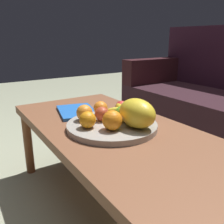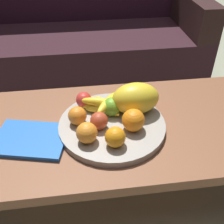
{
  "view_description": "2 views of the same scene",
  "coord_description": "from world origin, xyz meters",
  "px_view_note": "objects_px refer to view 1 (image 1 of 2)",
  "views": [
    {
      "loc": [
        0.82,
        -0.56,
        0.81
      ],
      "look_at": [
        -0.01,
        -0.02,
        0.5
      ],
      "focal_mm": 39.05,
      "sensor_mm": 36.0,
      "label": 1
    },
    {
      "loc": [
        -0.12,
        -0.78,
        1.09
      ],
      "look_at": [
        -0.01,
        -0.02,
        0.5
      ],
      "focal_mm": 43.5,
      "sensor_mm": 36.0,
      "label": 2
    }
  ],
  "objects_px": {
    "orange_back": "(84,113)",
    "apple_left": "(123,114)",
    "banana_bunch": "(123,113)",
    "apple_front": "(102,114)",
    "magazine": "(77,111)",
    "orange_front": "(112,120)",
    "coffee_table": "(117,138)",
    "fruit_bowl": "(112,126)",
    "apple_right": "(122,107)",
    "orange_right": "(101,108)",
    "melon_large_front": "(137,113)",
    "orange_left": "(88,120)"
  },
  "relations": [
    {
      "from": "apple_left",
      "to": "magazine",
      "type": "bearing_deg",
      "value": -164.45
    },
    {
      "from": "orange_back",
      "to": "banana_bunch",
      "type": "height_order",
      "value": "orange_back"
    },
    {
      "from": "melon_large_front",
      "to": "orange_front",
      "type": "xyz_separation_m",
      "value": [
        -0.03,
        -0.1,
        -0.02
      ]
    },
    {
      "from": "apple_right",
      "to": "magazine",
      "type": "distance_m",
      "value": 0.25
    },
    {
      "from": "orange_back",
      "to": "apple_front",
      "type": "bearing_deg",
      "value": 53.41
    },
    {
      "from": "apple_right",
      "to": "magazine",
      "type": "height_order",
      "value": "apple_right"
    },
    {
      "from": "orange_front",
      "to": "orange_left",
      "type": "bearing_deg",
      "value": -135.85
    },
    {
      "from": "coffee_table",
      "to": "apple_front",
      "type": "relative_size",
      "value": 19.44
    },
    {
      "from": "orange_left",
      "to": "orange_back",
      "type": "height_order",
      "value": "orange_back"
    },
    {
      "from": "orange_left",
      "to": "apple_right",
      "type": "xyz_separation_m",
      "value": [
        -0.09,
        0.23,
        -0.0
      ]
    },
    {
      "from": "orange_back",
      "to": "apple_front",
      "type": "relative_size",
      "value": 1.13
    },
    {
      "from": "fruit_bowl",
      "to": "orange_left",
      "type": "relative_size",
      "value": 5.67
    },
    {
      "from": "fruit_bowl",
      "to": "melon_large_front",
      "type": "height_order",
      "value": "melon_large_front"
    },
    {
      "from": "fruit_bowl",
      "to": "apple_right",
      "type": "height_order",
      "value": "apple_right"
    },
    {
      "from": "coffee_table",
      "to": "banana_bunch",
      "type": "xyz_separation_m",
      "value": [
        -0.03,
        0.06,
        0.1
      ]
    },
    {
      "from": "coffee_table",
      "to": "orange_left",
      "type": "distance_m",
      "value": 0.17
    },
    {
      "from": "orange_back",
      "to": "banana_bunch",
      "type": "bearing_deg",
      "value": 64.43
    },
    {
      "from": "fruit_bowl",
      "to": "orange_back",
      "type": "distance_m",
      "value": 0.14
    },
    {
      "from": "banana_bunch",
      "to": "orange_front",
      "type": "bearing_deg",
      "value": -53.18
    },
    {
      "from": "banana_bunch",
      "to": "magazine",
      "type": "bearing_deg",
      "value": -158.85
    },
    {
      "from": "orange_right",
      "to": "banana_bunch",
      "type": "relative_size",
      "value": 0.4
    },
    {
      "from": "orange_right",
      "to": "apple_left",
      "type": "bearing_deg",
      "value": 15.09
    },
    {
      "from": "melon_large_front",
      "to": "banana_bunch",
      "type": "xyz_separation_m",
      "value": [
        -0.12,
        0.02,
        -0.03
      ]
    },
    {
      "from": "melon_large_front",
      "to": "apple_left",
      "type": "distance_m",
      "value": 0.09
    },
    {
      "from": "apple_left",
      "to": "magazine",
      "type": "height_order",
      "value": "apple_left"
    },
    {
      "from": "orange_right",
      "to": "apple_front",
      "type": "bearing_deg",
      "value": -27.04
    },
    {
      "from": "coffee_table",
      "to": "melon_large_front",
      "type": "xyz_separation_m",
      "value": [
        0.08,
        0.04,
        0.13
      ]
    },
    {
      "from": "apple_right",
      "to": "magazine",
      "type": "bearing_deg",
      "value": -142.95
    },
    {
      "from": "orange_right",
      "to": "orange_back",
      "type": "bearing_deg",
      "value": -74.36
    },
    {
      "from": "apple_front",
      "to": "magazine",
      "type": "height_order",
      "value": "apple_front"
    },
    {
      "from": "orange_left",
      "to": "orange_right",
      "type": "distance_m",
      "value": 0.18
    },
    {
      "from": "orange_front",
      "to": "banana_bunch",
      "type": "relative_size",
      "value": 0.48
    },
    {
      "from": "magazine",
      "to": "orange_front",
      "type": "bearing_deg",
      "value": 11.36
    },
    {
      "from": "magazine",
      "to": "orange_right",
      "type": "bearing_deg",
      "value": 29.27
    },
    {
      "from": "apple_right",
      "to": "banana_bunch",
      "type": "xyz_separation_m",
      "value": [
        0.08,
        -0.04,
        -0.0
      ]
    },
    {
      "from": "orange_front",
      "to": "orange_right",
      "type": "bearing_deg",
      "value": 162.5
    },
    {
      "from": "apple_front",
      "to": "apple_right",
      "type": "height_order",
      "value": "apple_front"
    },
    {
      "from": "magazine",
      "to": "apple_left",
      "type": "bearing_deg",
      "value": 28.92
    },
    {
      "from": "fruit_bowl",
      "to": "orange_left",
      "type": "height_order",
      "value": "orange_left"
    },
    {
      "from": "orange_front",
      "to": "orange_back",
      "type": "height_order",
      "value": "orange_front"
    },
    {
      "from": "orange_back",
      "to": "apple_left",
      "type": "height_order",
      "value": "orange_back"
    },
    {
      "from": "fruit_bowl",
      "to": "banana_bunch",
      "type": "relative_size",
      "value": 2.32
    },
    {
      "from": "orange_back",
      "to": "apple_front",
      "type": "distance_m",
      "value": 0.08
    },
    {
      "from": "apple_front",
      "to": "magazine",
      "type": "distance_m",
      "value": 0.25
    },
    {
      "from": "orange_left",
      "to": "banana_bunch",
      "type": "xyz_separation_m",
      "value": [
        -0.01,
        0.19,
        -0.01
      ]
    },
    {
      "from": "coffee_table",
      "to": "fruit_bowl",
      "type": "bearing_deg",
      "value": -131.56
    },
    {
      "from": "melon_large_front",
      "to": "apple_front",
      "type": "height_order",
      "value": "melon_large_front"
    },
    {
      "from": "fruit_bowl",
      "to": "melon_large_front",
      "type": "relative_size",
      "value": 2.2
    },
    {
      "from": "melon_large_front",
      "to": "magazine",
      "type": "relative_size",
      "value": 0.72
    },
    {
      "from": "apple_front",
      "to": "orange_right",
      "type": "bearing_deg",
      "value": 152.96
    }
  ]
}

